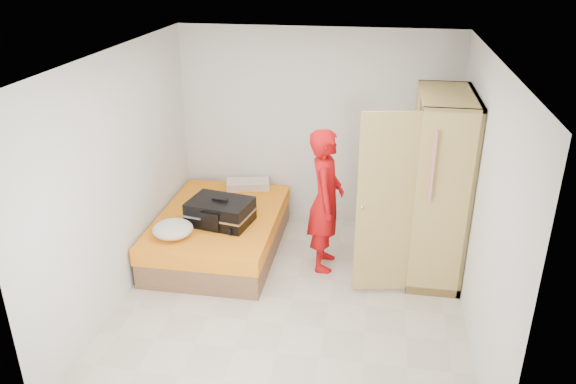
% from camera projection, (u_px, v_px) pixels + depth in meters
% --- Properties ---
extents(room, '(4.00, 4.02, 2.60)m').
position_uv_depth(room, '(292.00, 189.00, 5.54)').
color(room, beige).
rests_on(room, ground).
extents(bed, '(1.42, 2.02, 0.50)m').
position_uv_depth(bed, '(220.00, 232.00, 6.93)').
color(bed, brown).
rests_on(bed, ground).
extents(wardrobe, '(1.16, 1.28, 2.10)m').
position_uv_depth(wardrobe, '(434.00, 192.00, 6.21)').
color(wardrobe, tan).
rests_on(wardrobe, ground).
extents(person, '(0.42, 0.63, 1.69)m').
position_uv_depth(person, '(326.00, 200.00, 6.38)').
color(person, red).
rests_on(person, ground).
extents(suitcase, '(0.81, 0.66, 0.31)m').
position_uv_depth(suitcase, '(220.00, 212.00, 6.57)').
color(suitcase, black).
rests_on(suitcase, bed).
extents(round_cushion, '(0.46, 0.46, 0.17)m').
position_uv_depth(round_cushion, '(173.00, 229.00, 6.29)').
color(round_cushion, white).
rests_on(round_cushion, bed).
extents(pillow, '(0.62, 0.41, 0.10)m').
position_uv_depth(pillow, '(248.00, 184.00, 7.55)').
color(pillow, white).
rests_on(pillow, bed).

